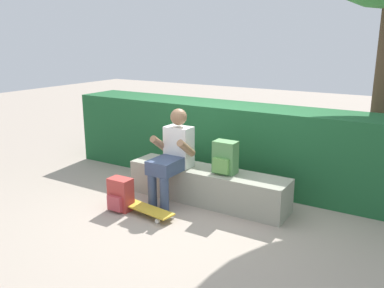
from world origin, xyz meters
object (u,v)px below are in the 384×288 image
object	(u,v)px
person_skater	(173,154)
skateboard_near_person	(145,209)
bench_main	(207,185)
backpack_on_ground	(120,195)
backpack_on_bench	(225,158)

from	to	relation	value
person_skater	skateboard_near_person	distance (m)	0.76
bench_main	backpack_on_ground	world-z (taller)	bench_main
bench_main	skateboard_near_person	bearing A→B (deg)	-120.42
skateboard_near_person	backpack_on_bench	world-z (taller)	backpack_on_bench
bench_main	backpack_on_bench	size ratio (longest dim) A/B	5.28
bench_main	person_skater	world-z (taller)	person_skater
person_skater	backpack_on_bench	bearing A→B (deg)	17.92
person_skater	backpack_on_ground	bearing A→B (deg)	-124.66
backpack_on_bench	person_skater	bearing A→B (deg)	-162.08
skateboard_near_person	backpack_on_ground	xyz separation A→B (m)	(-0.33, -0.04, 0.12)
bench_main	skateboard_near_person	size ratio (longest dim) A/B	2.57
bench_main	person_skater	xyz separation A→B (m)	(-0.38, -0.21, 0.42)
bench_main	backpack_on_bench	world-z (taller)	backpack_on_bench
skateboard_near_person	person_skater	bearing A→B (deg)	84.00
person_skater	backpack_on_ground	world-z (taller)	person_skater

